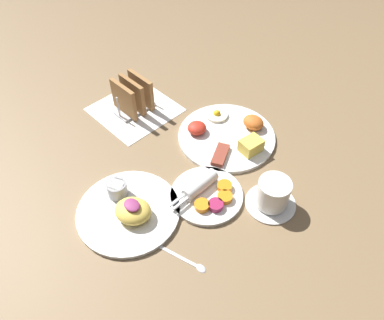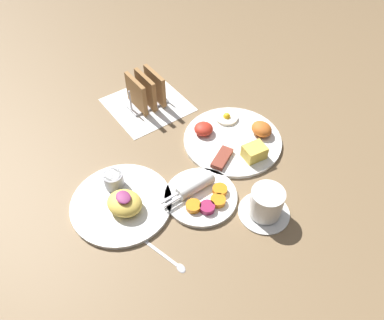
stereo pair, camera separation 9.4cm
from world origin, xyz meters
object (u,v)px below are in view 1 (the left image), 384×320
at_px(plate_condiments, 207,193).
at_px(plate_foreground, 128,209).
at_px(coffee_cup, 273,195).
at_px(plate_breakfast, 228,135).
at_px(toast_rack, 133,96).

relative_size(plate_condiments, plate_foreground, 0.77).
relative_size(plate_foreground, coffee_cup, 2.00).
bearing_deg(coffee_cup, plate_breakfast, 156.41).
xyz_separation_m(plate_breakfast, plate_condiments, (0.10, -0.19, 0.00)).
height_order(plate_condiments, coffee_cup, coffee_cup).
height_order(plate_condiments, toast_rack, toast_rack).
relative_size(plate_breakfast, plate_condiments, 1.44).
distance_m(toast_rack, coffee_cup, 0.50).
xyz_separation_m(plate_foreground, toast_rack, (-0.28, 0.24, 0.04)).
distance_m(plate_breakfast, coffee_cup, 0.24).
height_order(toast_rack, coffee_cup, toast_rack).
relative_size(plate_condiments, toast_rack, 1.60).
bearing_deg(plate_breakfast, coffee_cup, -23.59).
bearing_deg(plate_foreground, plate_condiments, 60.34).
relative_size(plate_breakfast, coffee_cup, 2.24).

